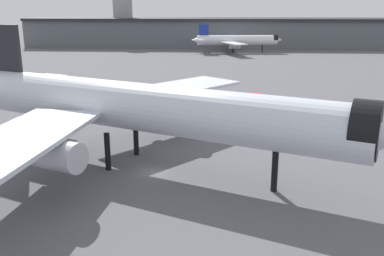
{
  "coord_description": "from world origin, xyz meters",
  "views": [
    {
      "loc": [
        9.37,
        -51.42,
        20.94
      ],
      "look_at": [
        5.07,
        -0.44,
        6.28
      ],
      "focal_mm": 40.11,
      "sensor_mm": 36.0,
      "label": 1
    }
  ],
  "objects_px": {
    "airliner_far_taxiway": "(237,40)",
    "airliner_near_gate": "(136,107)",
    "service_truck_front": "(255,102)",
    "traffic_cone_wingtip": "(340,129)"
  },
  "relations": [
    {
      "from": "airliner_near_gate",
      "to": "airliner_far_taxiway",
      "type": "xyz_separation_m",
      "value": [
        15.61,
        146.26,
        -2.41
      ]
    },
    {
      "from": "airliner_near_gate",
      "to": "service_truck_front",
      "type": "bearing_deg",
      "value": 84.88
    },
    {
      "from": "airliner_far_taxiway",
      "to": "service_truck_front",
      "type": "relative_size",
      "value": 7.53
    },
    {
      "from": "airliner_far_taxiway",
      "to": "airliner_near_gate",
      "type": "bearing_deg",
      "value": -101.67
    },
    {
      "from": "airliner_far_taxiway",
      "to": "traffic_cone_wingtip",
      "type": "relative_size",
      "value": 69.56
    },
    {
      "from": "airliner_far_taxiway",
      "to": "service_truck_front",
      "type": "height_order",
      "value": "airliner_far_taxiway"
    },
    {
      "from": "airliner_near_gate",
      "to": "airliner_far_taxiway",
      "type": "bearing_deg",
      "value": 105.98
    },
    {
      "from": "airliner_near_gate",
      "to": "traffic_cone_wingtip",
      "type": "distance_m",
      "value": 37.72
    },
    {
      "from": "airliner_near_gate",
      "to": "airliner_far_taxiway",
      "type": "distance_m",
      "value": 147.11
    },
    {
      "from": "service_truck_front",
      "to": "traffic_cone_wingtip",
      "type": "relative_size",
      "value": 9.24
    }
  ]
}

